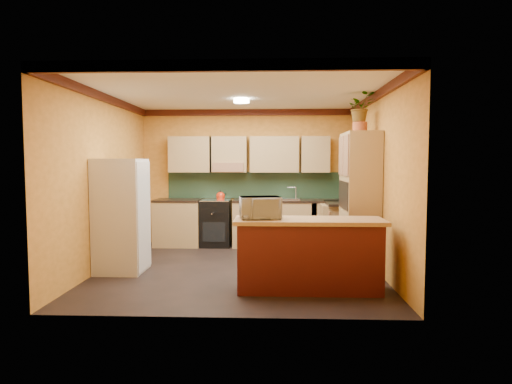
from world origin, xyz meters
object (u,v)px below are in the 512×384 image
breakfast_bar (309,257)px  microwave (260,208)px  base_cabinets_back (248,224)px  pantry (359,201)px  stove (216,223)px  fridge (121,216)px

breakfast_bar → microwave: 0.89m
base_cabinets_back → pantry: size_ratio=1.74×
breakfast_bar → stove: bearing=118.6°
pantry → microwave: 1.89m
stove → base_cabinets_back: bearing=0.0°
fridge → stove: bearing=60.6°
microwave → base_cabinets_back: bearing=86.3°
base_cabinets_back → stove: 0.63m
pantry → breakfast_bar: (-0.86, -1.16, -0.61)m
fridge → microwave: fridge is taller
stove → breakfast_bar: (1.58, -2.90, -0.02)m
base_cabinets_back → pantry: bearing=-43.6°
base_cabinets_back → breakfast_bar: same height
stove → fridge: bearing=-119.4°
fridge → microwave: 2.29m
base_cabinets_back → pantry: pantry is taller
base_cabinets_back → stove: (-0.62, -0.00, 0.02)m
base_cabinets_back → microwave: microwave is taller
base_cabinets_back → microwave: (0.33, -2.90, 0.63)m
pantry → fridge: bearing=-175.1°
microwave → stove: bearing=98.0°
base_cabinets_back → pantry: 2.59m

